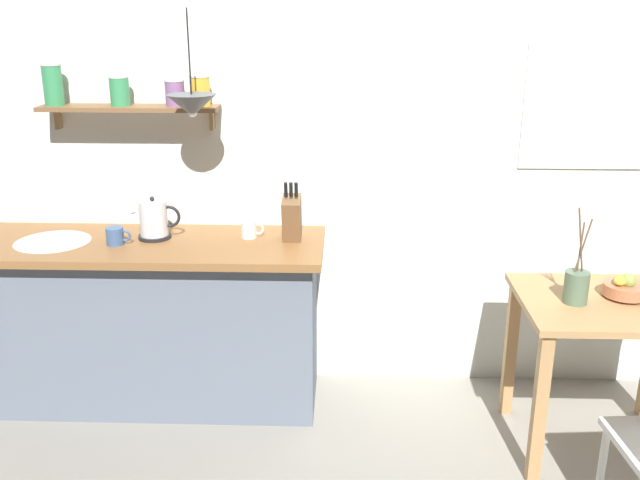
# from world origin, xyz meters

# --- Properties ---
(ground_plane) EXTENTS (14.00, 14.00, 0.00)m
(ground_plane) POSITION_xyz_m (0.00, 0.00, 0.00)
(ground_plane) COLOR gray
(back_wall) EXTENTS (6.80, 0.11, 2.70)m
(back_wall) POSITION_xyz_m (0.20, 0.65, 1.35)
(back_wall) COLOR silver
(back_wall) RESTS_ON ground_plane
(kitchen_counter) EXTENTS (1.83, 0.63, 0.92)m
(kitchen_counter) POSITION_xyz_m (-1.00, 0.32, 0.46)
(kitchen_counter) COLOR slate
(kitchen_counter) RESTS_ON ground_plane
(wall_shelf) EXTENTS (0.91, 0.20, 0.34)m
(wall_shelf) POSITION_xyz_m (-1.07, 0.49, 1.62)
(wall_shelf) COLOR brown
(dining_table) EXTENTS (0.82, 0.68, 0.77)m
(dining_table) POSITION_xyz_m (1.25, -0.05, 0.62)
(dining_table) COLOR tan
(dining_table) RESTS_ON ground_plane
(fruit_bowl) EXTENTS (0.20, 0.20, 0.12)m
(fruit_bowl) POSITION_xyz_m (1.32, -0.01, 0.82)
(fruit_bowl) COLOR #BC704C
(fruit_bowl) RESTS_ON dining_table
(twig_vase) EXTENTS (0.11, 0.11, 0.45)m
(twig_vase) POSITION_xyz_m (1.07, -0.08, 0.85)
(twig_vase) COLOR #567056
(twig_vase) RESTS_ON dining_table
(electric_kettle) EXTENTS (0.25, 0.17, 0.22)m
(electric_kettle) POSITION_xyz_m (-0.95, 0.35, 1.01)
(electric_kettle) COLOR black
(electric_kettle) RESTS_ON kitchen_counter
(knife_block) EXTENTS (0.09, 0.18, 0.31)m
(knife_block) POSITION_xyz_m (-0.25, 0.34, 1.04)
(knife_block) COLOR brown
(knife_block) RESTS_ON kitchen_counter
(coffee_mug_by_sink) EXTENTS (0.13, 0.09, 0.09)m
(coffee_mug_by_sink) POSITION_xyz_m (-1.13, 0.25, 0.96)
(coffee_mug_by_sink) COLOR #3D5B89
(coffee_mug_by_sink) RESTS_ON kitchen_counter
(coffee_mug_spare) EXTENTS (0.12, 0.08, 0.09)m
(coffee_mug_spare) POSITION_xyz_m (-0.47, 0.38, 0.96)
(coffee_mug_spare) COLOR white
(coffee_mug_spare) RESTS_ON kitchen_counter
(pendant_lamp) EXTENTS (0.23, 0.23, 0.49)m
(pendant_lamp) POSITION_xyz_m (-0.70, 0.25, 1.61)
(pendant_lamp) COLOR black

